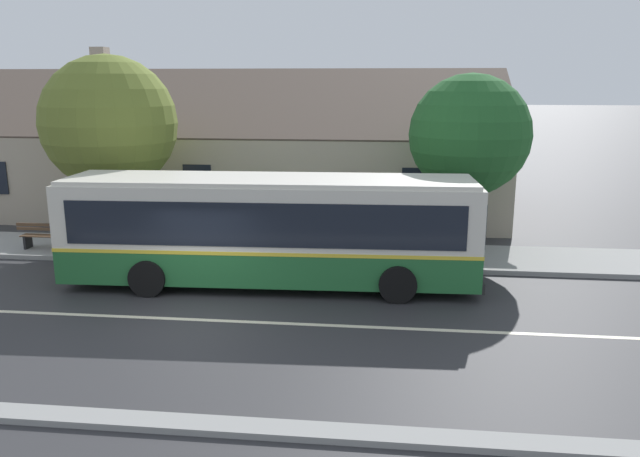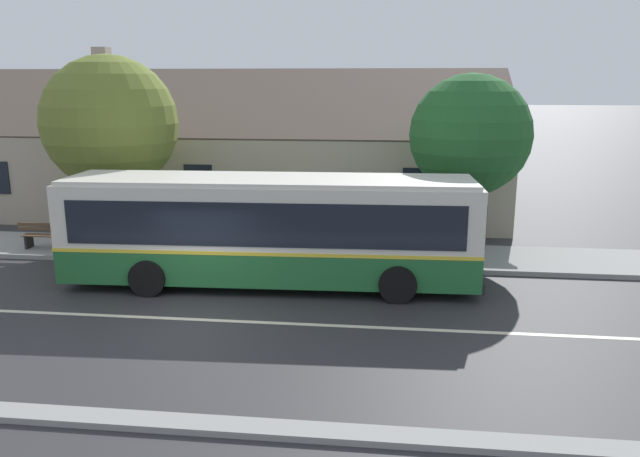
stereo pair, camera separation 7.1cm
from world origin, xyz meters
name	(u,v)px [view 2 (the right image)]	position (x,y,z in m)	size (l,w,h in m)	color
ground_plane	(189,319)	(0.00, 0.00, 0.00)	(300.00, 300.00, 0.00)	#2D2D30
sidewalk_far	(246,252)	(0.00, 6.00, 0.07)	(60.00, 3.00, 0.15)	gray
curb_near	(100,419)	(0.00, -4.75, 0.06)	(60.00, 0.50, 0.12)	gray
lane_divider_stripe	(189,319)	(0.00, 0.00, 0.00)	(60.00, 0.16, 0.01)	beige
community_building	(233,164)	(-2.55, 14.51, 1.91)	(24.41, 10.75, 7.27)	tan
transit_bus	(270,228)	(1.48, 2.90, 1.66)	(11.64, 3.06, 3.08)	#236633
bench_by_building	(46,237)	(-6.70, 5.32, 0.57)	(1.68, 0.51, 0.94)	brown
street_tree_primary	(471,140)	(7.35, 6.82, 3.82)	(3.92, 3.92, 5.95)	#4C3828
street_tree_secondary	(110,128)	(-4.75, 6.61, 4.13)	(4.56, 4.56, 6.57)	#4C3828
bus_stop_sign	(474,218)	(7.35, 4.99, 1.64)	(0.36, 0.07, 2.40)	gray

